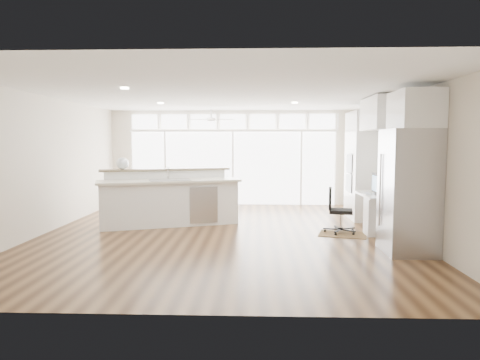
{
  "coord_description": "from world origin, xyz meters",
  "views": [
    {
      "loc": [
        0.64,
        -8.27,
        1.78
      ],
      "look_at": [
        0.32,
        0.6,
        1.01
      ],
      "focal_mm": 32.0,
      "sensor_mm": 36.0,
      "label": 1
    }
  ],
  "objects": [
    {
      "name": "desk_nook",
      "position": [
        3.13,
        0.3,
        0.38
      ],
      "size": [
        0.72,
        1.3,
        0.76
      ],
      "primitive_type": "cube",
      "color": "white",
      "rests_on": "floor"
    },
    {
      "name": "desk_window",
      "position": [
        3.46,
        0.3,
        1.55
      ],
      "size": [
        0.04,
        0.85,
        0.85
      ],
      "primitive_type": "cube",
      "color": "white",
      "rests_on": "wall_right"
    },
    {
      "name": "transom_row",
      "position": [
        0.0,
        3.94,
        2.38
      ],
      "size": [
        5.9,
        0.06,
        0.4
      ],
      "primitive_type": "cube",
      "color": "white",
      "rests_on": "wall_back"
    },
    {
      "name": "wall_back",
      "position": [
        0.0,
        4.0,
        1.35
      ],
      "size": [
        7.0,
        0.04,
        2.7
      ],
      "primitive_type": "cube",
      "color": "beige",
      "rests_on": "floor"
    },
    {
      "name": "wall_front",
      "position": [
        0.0,
        -4.0,
        1.35
      ],
      "size": [
        7.0,
        0.04,
        2.7
      ],
      "primitive_type": "cube",
      "color": "beige",
      "rests_on": "floor"
    },
    {
      "name": "potted_plant",
      "position": [
        3.17,
        1.8,
        2.62
      ],
      "size": [
        0.27,
        0.3,
        0.23
      ],
      "primitive_type": "imported",
      "rotation": [
        0.0,
        0.0,
        -0.01
      ],
      "color": "#2D5524",
      "rests_on": "oven_cabinet"
    },
    {
      "name": "wall_right",
      "position": [
        3.5,
        0.0,
        1.35
      ],
      "size": [
        0.04,
        8.0,
        2.7
      ],
      "primitive_type": "cube",
      "color": "beige",
      "rests_on": "floor"
    },
    {
      "name": "ceiling_fan",
      "position": [
        -0.5,
        2.8,
        2.48
      ],
      "size": [
        1.16,
        1.16,
        0.32
      ],
      "primitive_type": "cube",
      "color": "white",
      "rests_on": "ceiling"
    },
    {
      "name": "floor",
      "position": [
        0.0,
        0.0,
        -0.01
      ],
      "size": [
        7.0,
        8.0,
        0.02
      ],
      "primitive_type": "cube",
      "color": "#3C2412",
      "rests_on": "ground"
    },
    {
      "name": "framed_photos",
      "position": [
        3.46,
        0.92,
        1.4
      ],
      "size": [
        0.06,
        0.22,
        0.8
      ],
      "primitive_type": "cube",
      "color": "black",
      "rests_on": "wall_right"
    },
    {
      "name": "wall_left",
      "position": [
        -3.5,
        0.0,
        1.35
      ],
      "size": [
        0.04,
        8.0,
        2.7
      ],
      "primitive_type": "cube",
      "color": "beige",
      "rests_on": "floor"
    },
    {
      "name": "oven_cabinet",
      "position": [
        3.17,
        1.8,
        1.25
      ],
      "size": [
        0.64,
        1.2,
        2.5
      ],
      "primitive_type": "cube",
      "color": "white",
      "rests_on": "floor"
    },
    {
      "name": "monitor",
      "position": [
        3.05,
        0.3,
        0.97
      ],
      "size": [
        0.1,
        0.51,
        0.43
      ],
      "primitive_type": "cube",
      "rotation": [
        0.0,
        0.0,
        -0.03
      ],
      "color": "black",
      "rests_on": "desk_nook"
    },
    {
      "name": "fridge_cabinet",
      "position": [
        3.17,
        -1.35,
        2.3
      ],
      "size": [
        0.64,
        0.9,
        0.6
      ],
      "primitive_type": "cube",
      "color": "white",
      "rests_on": "wall_right"
    },
    {
      "name": "recessed_lights",
      "position": [
        0.0,
        0.2,
        2.68
      ],
      "size": [
        3.4,
        3.0,
        0.02
      ],
      "primitive_type": "cube",
      "color": "white",
      "rests_on": "ceiling"
    },
    {
      "name": "keyboard",
      "position": [
        2.88,
        0.3,
        0.77
      ],
      "size": [
        0.14,
        0.35,
        0.02
      ],
      "primitive_type": "cube",
      "rotation": [
        0.0,
        0.0,
        -0.03
      ],
      "color": "silver",
      "rests_on": "desk_nook"
    },
    {
      "name": "upper_cabinets",
      "position": [
        3.17,
        0.3,
        2.35
      ],
      "size": [
        0.64,
        1.3,
        0.64
      ],
      "primitive_type": "cube",
      "color": "white",
      "rests_on": "wall_right"
    },
    {
      "name": "refrigerator",
      "position": [
        3.11,
        -1.35,
        1.0
      ],
      "size": [
        0.76,
        0.9,
        2.0
      ],
      "primitive_type": "cube",
      "color": "#A8A7AC",
      "rests_on": "floor"
    },
    {
      "name": "fishbowl",
      "position": [
        -2.25,
        0.93,
        1.33
      ],
      "size": [
        0.34,
        0.34,
        0.26
      ],
      "primitive_type": "sphere",
      "rotation": [
        0.0,
        0.0,
        0.36
      ],
      "color": "white",
      "rests_on": "kitchen_island"
    },
    {
      "name": "rug",
      "position": [
        2.35,
        -0.02,
        0.01
      ],
      "size": [
        1.03,
        0.86,
        0.01
      ],
      "primitive_type": "cube",
      "rotation": [
        0.0,
        0.0,
        -0.27
      ],
      "color": "#3C2713",
      "rests_on": "floor"
    },
    {
      "name": "glass_wall",
      "position": [
        0.0,
        3.94,
        1.05
      ],
      "size": [
        5.8,
        0.06,
        2.08
      ],
      "primitive_type": "cube",
      "color": "white",
      "rests_on": "wall_back"
    },
    {
      "name": "ceiling",
      "position": [
        0.0,
        0.0,
        2.7
      ],
      "size": [
        7.0,
        8.0,
        0.02
      ],
      "primitive_type": "cube",
      "color": "white",
      "rests_on": "wall_back"
    },
    {
      "name": "kitchen_island",
      "position": [
        -1.22,
        0.87,
        0.6
      ],
      "size": [
        3.23,
        2.08,
        1.2
      ],
      "primitive_type": "cube",
      "rotation": [
        0.0,
        0.0,
        0.34
      ],
      "color": "white",
      "rests_on": "floor"
    },
    {
      "name": "office_chair",
      "position": [
        2.33,
        0.14,
        0.44
      ],
      "size": [
        0.53,
        0.5,
        0.89
      ],
      "primitive_type": "cube",
      "rotation": [
        0.0,
        0.0,
        -0.17
      ],
      "color": "black",
      "rests_on": "floor"
    }
  ]
}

